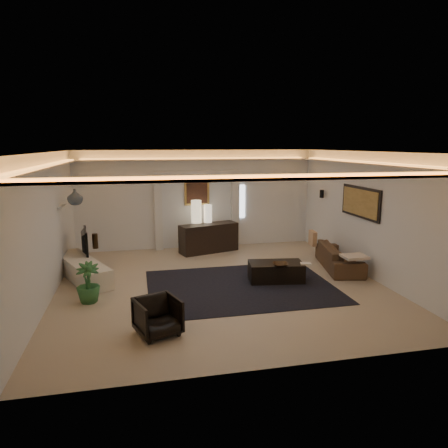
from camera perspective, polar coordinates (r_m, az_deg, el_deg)
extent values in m
plane|color=tan|center=(9.10, -0.44, -8.52)|extent=(7.00, 7.00, 0.00)
plane|color=white|center=(8.57, -0.46, 10.06)|extent=(7.00, 7.00, 0.00)
plane|color=white|center=(12.13, -3.84, 3.47)|extent=(7.00, 0.00, 7.00)
plane|color=white|center=(5.44, 7.15, -6.16)|extent=(7.00, 0.00, 7.00)
plane|color=white|center=(8.72, -23.58, -0.44)|extent=(0.00, 7.00, 7.00)
plane|color=white|center=(10.03, 19.54, 1.25)|extent=(0.00, 7.00, 7.00)
cube|color=silver|center=(8.58, -0.46, 8.20)|extent=(7.00, 7.00, 0.04)
cube|color=white|center=(12.39, 2.38, 3.18)|extent=(0.25, 0.03, 1.00)
cube|color=black|center=(9.00, 2.35, -8.71)|extent=(4.00, 3.00, 0.01)
cube|color=silver|center=(11.97, -9.20, 1.55)|extent=(0.22, 0.20, 2.20)
cube|color=silver|center=(12.30, 1.56, 1.95)|extent=(0.22, 0.20, 2.20)
cube|color=silver|center=(11.95, -3.81, 7.21)|extent=(2.52, 0.20, 0.12)
cube|color=tan|center=(12.07, -3.83, 4.39)|extent=(0.74, 0.04, 0.74)
cube|color=#4C2D1E|center=(12.05, -3.81, 4.38)|extent=(0.62, 0.02, 0.62)
cube|color=black|center=(10.23, 18.61, 2.91)|extent=(0.04, 1.64, 0.74)
cube|color=tan|center=(10.21, 18.49, 2.90)|extent=(0.02, 1.50, 0.62)
cylinder|color=black|center=(11.85, 13.55, 4.13)|extent=(0.12, 0.12, 0.22)
cube|color=silver|center=(10.03, -21.82, 2.25)|extent=(0.10, 0.55, 0.04)
cube|color=black|center=(11.71, -2.15, -2.01)|extent=(1.76, 0.98, 0.84)
cylinder|color=#FFE7B2|center=(11.78, -3.90, 1.47)|extent=(0.34, 0.34, 0.66)
cylinder|color=#F4E0BF|center=(11.84, -2.28, 1.53)|extent=(0.30, 0.30, 0.52)
cube|color=silver|center=(9.98, -19.29, -6.02)|extent=(1.52, 2.38, 0.44)
imported|color=black|center=(10.49, -19.36, -2.26)|extent=(1.03, 0.28, 0.59)
cylinder|color=black|center=(10.87, -17.62, -2.27)|extent=(0.17, 0.17, 0.38)
imported|color=#414E55|center=(10.09, -20.16, 3.59)|extent=(0.42, 0.42, 0.37)
imported|color=#306A33|center=(8.45, -18.54, -7.82)|extent=(0.50, 0.50, 0.80)
imported|color=black|center=(10.59, 15.87, -4.49)|extent=(2.08, 1.17, 0.57)
cube|color=beige|center=(9.72, 17.82, -4.37)|extent=(0.54, 0.45, 0.06)
cube|color=tan|center=(11.32, 12.33, -1.94)|extent=(0.16, 0.40, 0.39)
cube|color=black|center=(9.37, 7.28, -6.70)|extent=(1.29, 0.82, 0.45)
imported|color=black|center=(8.99, 7.93, -5.83)|extent=(0.41, 0.41, 0.09)
cube|color=#F3E3CC|center=(9.29, 11.38, -5.57)|extent=(0.26, 0.22, 0.03)
imported|color=#2D281F|center=(6.85, -9.28, -12.68)|extent=(0.85, 0.86, 0.62)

